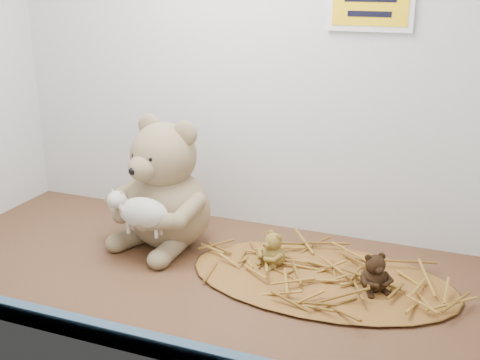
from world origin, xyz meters
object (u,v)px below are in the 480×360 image
at_px(toy_lamb, 144,213).
at_px(mini_teddy_tan, 274,248).
at_px(mini_teddy_brown, 374,271).
at_px(main_teddy, 167,182).

xyz_separation_m(toy_lamb, mini_teddy_tan, (0.27, 0.08, -0.07)).
xyz_separation_m(mini_teddy_tan, mini_teddy_brown, (0.22, -0.03, 0.00)).
relative_size(main_teddy, toy_lamb, 2.04).
bearing_deg(mini_teddy_brown, toy_lamb, 148.45).
distance_m(toy_lamb, mini_teddy_tan, 0.29).
bearing_deg(toy_lamb, mini_teddy_brown, 5.25).
distance_m(main_teddy, toy_lamb, 0.11).
bearing_deg(mini_teddy_tan, main_teddy, -151.98).
distance_m(main_teddy, mini_teddy_tan, 0.29).
distance_m(main_teddy, mini_teddy_brown, 0.50).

